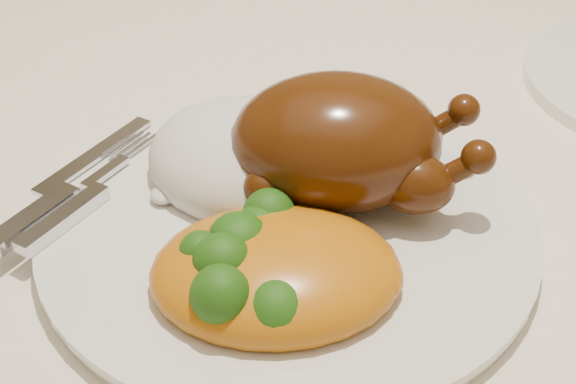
% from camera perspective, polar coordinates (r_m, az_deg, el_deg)
% --- Properties ---
extents(dining_table, '(1.60, 0.90, 0.76)m').
position_cam_1_polar(dining_table, '(0.71, -6.66, -0.73)').
color(dining_table, brown).
rests_on(dining_table, floor).
extents(tablecloth, '(1.73, 1.03, 0.18)m').
position_cam_1_polar(tablecloth, '(0.67, -7.09, 4.28)').
color(tablecloth, white).
rests_on(tablecloth, dining_table).
extents(dinner_plate, '(0.38, 0.38, 0.01)m').
position_cam_1_polar(dinner_plate, '(0.50, 0.00, -2.42)').
color(dinner_plate, white).
rests_on(dinner_plate, tablecloth).
extents(roast_chicken, '(0.17, 0.13, 0.08)m').
position_cam_1_polar(roast_chicken, '(0.50, 3.88, 3.56)').
color(roast_chicken, '#4D2508').
rests_on(roast_chicken, dinner_plate).
extents(rice_mound, '(0.15, 0.14, 0.07)m').
position_cam_1_polar(rice_mound, '(0.53, -3.14, 2.28)').
color(rice_mound, white).
rests_on(rice_mound, dinner_plate).
extents(mac_and_cheese, '(0.17, 0.15, 0.06)m').
position_cam_1_polar(mac_and_cheese, '(0.44, -0.76, -5.61)').
color(mac_and_cheese, orange).
rests_on(mac_and_cheese, dinner_plate).
extents(cutlery, '(0.05, 0.16, 0.01)m').
position_cam_1_polar(cutlery, '(0.53, -15.40, -0.34)').
color(cutlery, '#BCBCC3').
rests_on(cutlery, dinner_plate).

